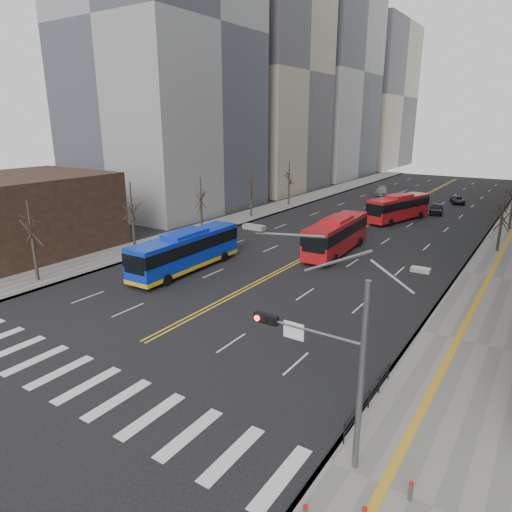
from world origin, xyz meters
TOP-DOWN VIEW (x-y plane):
  - ground at (0.00, 0.00)m, footprint 220.00×220.00m
  - sidewalk_left at (-16.50, 45.00)m, footprint 5.00×130.00m
  - crosswalk at (0.00, 0.00)m, footprint 26.70×4.00m
  - centerline at (0.00, 55.00)m, footprint 0.55×100.00m
  - office_towers at (0.12, 68.51)m, footprint 83.00×134.00m
  - storefront at (-26.00, 11.97)m, footprint 14.00×18.00m
  - signal_mast at (13.77, 2.00)m, footprint 5.37×0.37m
  - pedestrian_railing at (14.30, 6.00)m, footprint 0.06×6.06m
  - bollards at (16.27, -0.17)m, footprint 2.87×3.17m
  - street_trees at (-7.18, 34.55)m, footprint 35.20×47.20m
  - blue_bus at (-7.35, 17.41)m, footprint 3.13×12.77m
  - red_bus_near at (1.83, 30.41)m, footprint 3.46×12.07m
  - red_bus_far at (2.48, 49.95)m, footprint 5.67×11.82m
  - car_white at (-12.00, 22.81)m, footprint 2.09×4.51m
  - car_dark_mid at (5.81, 57.93)m, footprint 2.60×4.84m
  - car_silver at (-7.02, 71.50)m, footprint 3.45×5.50m
  - car_dark_far at (6.80, 69.02)m, footprint 3.17×4.69m

SIDE VIEW (x-z plane):
  - ground at x=0.00m, z-range 0.00..0.00m
  - crosswalk at x=0.00m, z-range 0.00..0.01m
  - centerline at x=0.00m, z-range 0.00..0.01m
  - sidewalk_left at x=-16.50m, z-range 0.00..0.15m
  - bollards at x=16.27m, z-range 0.16..0.94m
  - car_dark_far at x=6.80m, z-range 0.00..1.19m
  - car_white at x=-12.00m, z-range 0.00..1.43m
  - car_silver at x=-7.02m, z-range 0.00..1.48m
  - car_dark_mid at x=5.81m, z-range 0.00..1.57m
  - pedestrian_railing at x=14.30m, z-range 0.31..1.33m
  - blue_bus at x=-7.35m, z-range 0.09..3.78m
  - red_bus_far at x=2.48m, z-range 0.20..3.85m
  - red_bus_near at x=1.83m, z-range 0.21..3.98m
  - storefront at x=-26.00m, z-range 0.00..8.00m
  - signal_mast at x=13.77m, z-range 0.16..9.55m
  - street_trees at x=-7.18m, z-range 1.07..8.67m
  - office_towers at x=0.12m, z-range -5.08..52.92m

